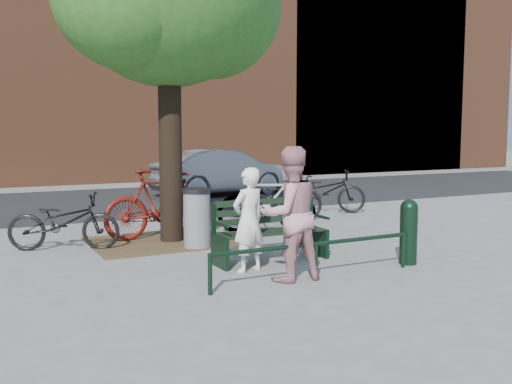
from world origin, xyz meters
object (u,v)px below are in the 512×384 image
litter_bin (197,218)px  park_bench (269,229)px  person_right (290,214)px  parked_car (222,172)px  bicycle_c (283,199)px  person_left (249,220)px  bollard (409,229)px

litter_bin → park_bench: bearing=-66.0°
person_right → parked_car: size_ratio=0.41×
bicycle_c → parked_car: 5.40m
park_bench → bicycle_c: 3.74m
person_left → bicycle_c: bearing=-141.3°
park_bench → parked_car: (3.01, 8.42, 0.23)m
bicycle_c → litter_bin: bearing=126.1°
person_right → litter_bin: bearing=-82.2°
park_bench → person_left: (-0.58, -0.48, 0.25)m
litter_bin → parked_car: size_ratio=0.23×
person_left → park_bench: bearing=-155.5°
park_bench → litter_bin: (-0.61, 1.38, 0.03)m
park_bench → bicycle_c: (2.06, 3.12, 0.03)m
bicycle_c → parked_car: size_ratio=0.45×
bollard → bicycle_c: bicycle_c is taller
person_right → parked_car: 10.12m
person_left → bollard: bearing=148.8°
litter_bin → parked_car: bearing=62.8°
bollard → bicycle_c: (0.35, 4.26, -0.01)m
litter_bin → bollard: bearing=-47.3°
person_left → litter_bin: 1.87m
person_right → litter_bin: 2.55m
person_left → person_right: size_ratio=0.83×
parked_car → person_right: bearing=152.8°
person_right → bicycle_c: person_right is taller
person_left → bollard: 2.40m
bollard → bicycle_c: bearing=85.3°
bicycle_c → person_right: bearing=153.8°
park_bench → litter_bin: 1.51m
bollard → person_right: bearing=179.6°
person_left → parked_car: person_left is taller
litter_bin → bicycle_c: bearing=33.1°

